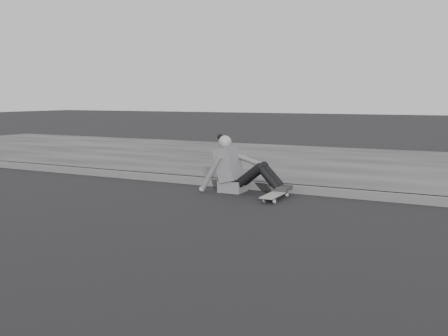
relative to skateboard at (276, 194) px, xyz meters
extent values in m
plane|color=black|center=(-0.25, -1.98, -0.07)|extent=(80.00, 80.00, 0.00)
cube|color=#4C4C4C|center=(-0.25, 0.60, -0.01)|extent=(24.00, 0.16, 0.12)
cube|color=#383838|center=(-0.25, 3.62, -0.01)|extent=(24.00, 6.00, 0.12)
cylinder|color=#AAA9A4|center=(-0.08, -0.26, -0.04)|extent=(0.03, 0.05, 0.05)
cylinder|color=#AAA9A4|center=(0.07, -0.26, -0.04)|extent=(0.03, 0.05, 0.05)
cylinder|color=#AAA9A4|center=(-0.08, 0.26, -0.04)|extent=(0.03, 0.05, 0.05)
cylinder|color=#AAA9A4|center=(0.07, 0.26, -0.04)|extent=(0.03, 0.05, 0.05)
cube|color=#2C2C2E|center=(0.00, -0.26, -0.02)|extent=(0.16, 0.04, 0.03)
cube|color=#2C2C2E|center=(0.00, 0.26, -0.02)|extent=(0.16, 0.04, 0.03)
cube|color=slate|center=(0.00, 0.00, 0.01)|extent=(0.20, 0.78, 0.02)
cube|color=#545457|center=(-0.80, 0.25, 0.02)|extent=(0.36, 0.34, 0.18)
cube|color=#545457|center=(-0.87, 0.25, 0.36)|extent=(0.37, 0.40, 0.57)
cube|color=#545457|center=(-1.00, 0.25, 0.48)|extent=(0.14, 0.30, 0.20)
cylinder|color=gray|center=(-0.92, 0.25, 0.60)|extent=(0.09, 0.09, 0.08)
sphere|color=gray|center=(-0.93, 0.25, 0.69)|extent=(0.20, 0.20, 0.20)
sphere|color=black|center=(-1.02, 0.27, 0.76)|extent=(0.09, 0.09, 0.09)
cylinder|color=black|center=(-0.49, 0.16, 0.21)|extent=(0.43, 0.13, 0.39)
cylinder|color=black|center=(-0.49, 0.34, 0.21)|extent=(0.43, 0.13, 0.39)
cylinder|color=black|center=(-0.19, 0.16, 0.21)|extent=(0.35, 0.11, 0.36)
cylinder|color=black|center=(-0.19, 0.34, 0.21)|extent=(0.35, 0.11, 0.36)
sphere|color=black|center=(-0.32, 0.16, 0.35)|extent=(0.13, 0.13, 0.13)
sphere|color=black|center=(-0.32, 0.34, 0.35)|extent=(0.13, 0.13, 0.13)
cube|color=#282828|center=(0.00, 0.16, 0.05)|extent=(0.24, 0.08, 0.07)
cube|color=#282828|center=(0.00, 0.34, 0.05)|extent=(0.24, 0.08, 0.07)
cylinder|color=#545457|center=(-1.07, 0.04, 0.22)|extent=(0.38, 0.08, 0.58)
sphere|color=gray|center=(-1.22, 0.03, -0.03)|extent=(0.08, 0.08, 0.08)
cylinder|color=#545457|center=(-0.63, 0.41, 0.42)|extent=(0.48, 0.08, 0.21)
camera|label=1|loc=(2.43, -6.55, 1.36)|focal=40.00mm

